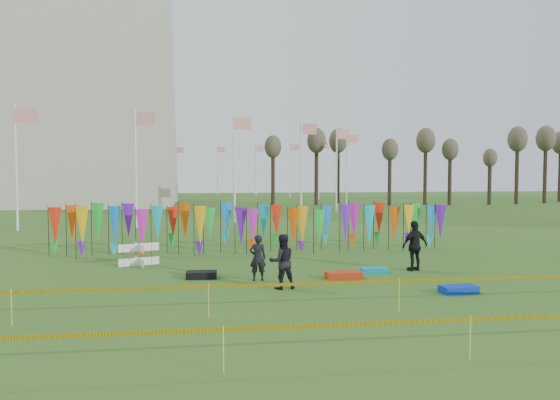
{
  "coord_description": "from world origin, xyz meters",
  "views": [
    {
      "loc": [
        -2.27,
        -16.5,
        3.77
      ],
      "look_at": [
        0.89,
        6.0,
        2.58
      ],
      "focal_mm": 35.0,
      "sensor_mm": 36.0,
      "label": 1
    }
  ],
  "objects": [
    {
      "name": "kite_bag_black",
      "position": [
        -2.36,
        2.79,
        0.12
      ],
      "size": [
        1.09,
        0.67,
        0.25
      ],
      "primitive_type": "cube",
      "rotation": [
        0.0,
        0.0,
        -0.05
      ],
      "color": "black",
      "rests_on": "ground"
    },
    {
      "name": "person_right",
      "position": [
        5.66,
        3.15,
        0.96
      ],
      "size": [
        1.26,
        0.93,
        1.91
      ],
      "primitive_type": "imported",
      "rotation": [
        0.0,
        0.0,
        3.44
      ],
      "color": "black",
      "rests_on": "ground"
    },
    {
      "name": "kite_bag_red",
      "position": [
        2.61,
        2.07,
        0.12
      ],
      "size": [
        1.28,
        0.6,
        0.23
      ],
      "primitive_type": "cube",
      "rotation": [
        0.0,
        0.0,
        0.02
      ],
      "color": "red",
      "rests_on": "ground"
    },
    {
      "name": "tree_line",
      "position": [
        32.0,
        44.0,
        6.17
      ],
      "size": [
        53.92,
        1.92,
        7.84
      ],
      "color": "#332619",
      "rests_on": "ground"
    },
    {
      "name": "box_kite",
      "position": [
        -4.84,
        5.69,
        0.46
      ],
      "size": [
        0.82,
        0.82,
        0.92
      ],
      "rotation": [
        0.0,
        0.0,
        0.34
      ],
      "color": "red",
      "rests_on": "ground"
    },
    {
      "name": "banner_row",
      "position": [
        0.28,
        8.63,
        1.34
      ],
      "size": [
        18.64,
        0.64,
        2.22
      ],
      "color": "black",
      "rests_on": "ground"
    },
    {
      "name": "caution_tape_near",
      "position": [
        -0.22,
        -2.54,
        0.78
      ],
      "size": [
        26.0,
        0.02,
        0.9
      ],
      "color": "#ECBA04",
      "rests_on": "ground"
    },
    {
      "name": "kite_bag_blue",
      "position": [
        5.54,
        -0.71,
        0.12
      ],
      "size": [
        1.16,
        0.69,
        0.23
      ],
      "primitive_type": "cube",
      "rotation": [
        0.0,
        0.0,
        0.1
      ],
      "color": "#0B2FB9",
      "rests_on": "ground"
    },
    {
      "name": "caution_tape_far",
      "position": [
        -0.22,
        -6.41,
        0.78
      ],
      "size": [
        26.0,
        0.02,
        0.9
      ],
      "color": "#ECBA04",
      "rests_on": "ground"
    },
    {
      "name": "ground",
      "position": [
        0.0,
        0.0,
        0.0
      ],
      "size": [
        160.0,
        160.0,
        0.0
      ],
      "primitive_type": "plane",
      "color": "#224E16",
      "rests_on": "ground"
    },
    {
      "name": "flagpole_ring",
      "position": [
        -14.0,
        48.0,
        4.0
      ],
      "size": [
        57.4,
        56.16,
        8.0
      ],
      "color": "silver",
      "rests_on": "ground"
    },
    {
      "name": "person_mid",
      "position": [
        0.21,
        0.7,
        0.88
      ],
      "size": [
        0.92,
        0.64,
        1.76
      ],
      "primitive_type": "imported",
      "rotation": [
        0.0,
        0.0,
        3.28
      ],
      "color": "black",
      "rests_on": "ground"
    },
    {
      "name": "kite_bag_turquoise",
      "position": [
        4.01,
        2.95,
        0.1
      ],
      "size": [
        1.02,
        0.6,
        0.19
      ],
      "primitive_type": "cube",
      "rotation": [
        0.0,
        0.0,
        -0.13
      ],
      "color": "#0C91B7",
      "rests_on": "ground"
    },
    {
      "name": "person_left",
      "position": [
        -0.43,
        2.11,
        0.8
      ],
      "size": [
        0.6,
        0.44,
        1.6
      ],
      "primitive_type": "imported",
      "rotation": [
        0.0,
        0.0,
        3.17
      ],
      "color": "black",
      "rests_on": "ground"
    }
  ]
}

